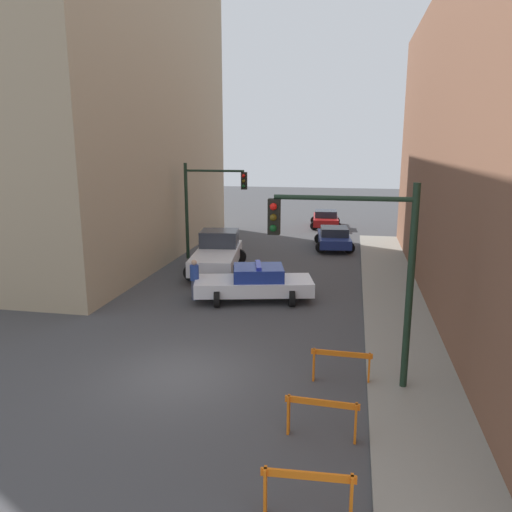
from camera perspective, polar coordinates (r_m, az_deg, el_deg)
The scene contains 13 objects.
ground_plane at distance 14.20m, azimuth -8.59°, elevation -13.39°, with size 120.00×120.00×0.00m, color #424244.
sidewalk_right at distance 13.58m, azimuth 17.86°, elevation -14.90°, with size 2.40×44.00×0.12m.
building_corner_left at distance 30.77m, azimuth -22.09°, elevation 15.15°, with size 14.00×20.00×15.96m.
traffic_light_near at distance 12.59m, azimuth 12.12°, elevation 0.12°, with size 3.64×0.35×5.20m.
traffic_light_far at distance 26.96m, azimuth -5.76°, elevation 6.69°, with size 3.44×0.35×5.20m.
police_car at distance 20.13m, azimuth -0.13°, elevation -3.08°, with size 5.00×3.01×1.52m.
white_truck at distance 24.78m, azimuth -4.43°, elevation 0.35°, with size 3.09×5.61×1.90m.
parked_car_near at distance 30.45m, azimuth 8.89°, elevation 2.13°, with size 2.55×4.46×1.31m.
parked_car_mid at distance 38.03m, azimuth 7.95°, elevation 4.27°, with size 2.48×4.42×1.31m.
pedestrian_crossing at distance 20.31m, azimuth -7.04°, elevation -2.64°, with size 0.50×0.50×1.66m.
barrier_front at distance 9.23m, azimuth 5.95°, elevation -24.76°, with size 1.60×0.23×0.90m.
barrier_mid at distance 11.25m, azimuth 7.52°, elevation -17.25°, with size 1.60×0.24×0.90m.
barrier_back at distance 13.60m, azimuth 9.72°, elevation -11.79°, with size 1.60×0.20×0.90m.
Camera 1 is at (4.43, -11.96, 6.23)m, focal length 35.00 mm.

